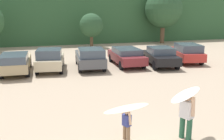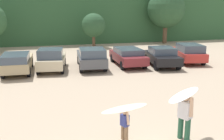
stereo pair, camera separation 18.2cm
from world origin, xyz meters
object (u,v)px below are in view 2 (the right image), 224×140
Objects in this scene: parked_car_dark_gray at (91,57)px; surfboard_white at (185,94)px; parked_car_maroon at (128,56)px; parked_car_tan at (17,62)px; person_child at (125,123)px; surfboard_cream at (125,108)px; parked_car_black at (162,56)px; parked_car_red at (188,53)px; parked_car_champagne at (52,59)px; person_adult at (185,114)px.

surfboard_white is (0.72, -11.73, 0.82)m from parked_car_dark_gray.
surfboard_white is at bearing 171.31° from parked_car_maroon.
parked_car_tan is 11.73m from person_child.
parked_car_black is at bearing -136.28° from surfboard_cream.
parked_car_black is at bearing -110.80° from parked_car_maroon.
parked_car_red is 2.61× the size of surfboard_cream.
parked_car_tan is at bearing -100.43° from surfboard_white.
parked_car_champagne is 12.34m from person_adult.
person_adult reaches higher than parked_car_maroon.
parked_car_tan reaches higher than parked_car_maroon.
parked_car_maroon is 1.06× the size of parked_car_black.
parked_car_champagne reaches higher than parked_car_dark_gray.
surfboard_white is at bearing -154.64° from parked_car_champagne.
parked_car_tan is at bearing -92.27° from person_child.
parked_car_champagne is at bearing -110.61° from surfboard_white.
parked_car_black is 2.72× the size of person_adult.
parked_car_tan is at bearing 94.79° from parked_car_maroon.
parked_car_maroon reaches higher than person_child.
parked_car_dark_gray reaches higher than parked_car_red.
parked_car_champagne is (2.32, 0.28, 0.02)m from parked_car_tan.
person_adult is (-7.35, -11.70, 0.10)m from parked_car_red.
parked_car_maroon is at bearing -84.95° from parked_car_tan.
parked_car_champagne reaches higher than parked_car_maroon.
parked_car_dark_gray is 4.47× the size of person_child.
parked_car_red is 13.99m from surfboard_white.
person_adult is at bearing 166.40° from parked_car_black.
surfboard_cream is at bearing -157.59° from parked_car_tan.
parked_car_maroon reaches higher than surfboard_cream.
parked_car_tan is at bearing -84.05° from surfboard_cream.
parked_car_champagne is 2.15× the size of surfboard_white.
surfboard_white is (3.62, -11.85, 0.83)m from parked_car_champagne.
parked_car_champagne reaches higher than person_child.
parked_car_black is 4.07× the size of person_child.
parked_car_champagne is 8.36m from parked_car_black.
surfboard_white is (-7.48, -11.79, 0.84)m from parked_car_red.
parked_car_tan is at bearing 95.91° from parked_car_black.
parked_car_dark_gray is 2.98m from parked_car_maroon.
parked_car_black reaches higher than surfboard_cream.
surfboard_cream is (-4.09, -11.50, 0.43)m from parked_car_maroon.
parked_car_tan is 0.99× the size of parked_car_red.
parked_car_red is (8.20, 0.06, -0.02)m from parked_car_dark_gray.
parked_car_tan is at bearing 97.36° from parked_car_dark_gray.
parked_car_champagne is at bearing 93.24° from parked_car_maroon.
surfboard_cream is (-0.03, -0.11, 0.57)m from person_child.
parked_car_black is 2.44× the size of surfboard_cream.
surfboard_cream is (-9.32, -11.30, 0.37)m from parked_car_red.
parked_car_red is 2.38× the size of surfboard_white.
parked_car_black is 11.79m from person_adult.
surfboard_white is at bearing 14.23° from person_adult.
person_adult is 2.03m from person_child.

